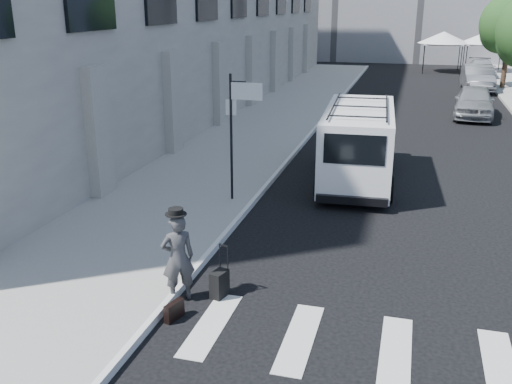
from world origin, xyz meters
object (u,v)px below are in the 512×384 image
Objects in this scene: cargo_van at (358,143)px; parked_car_b at (478,78)px; parked_car_a at (474,102)px; parked_car_c at (481,69)px; suitcase at (219,284)px; businessman at (178,258)px; briefcase at (174,311)px.

cargo_van is 22.27m from parked_car_b.
parked_car_c is (1.80, 16.50, -0.10)m from parked_car_a.
parked_car_a reaches higher than parked_car_c.
parked_car_a is 0.98× the size of parked_car_c.
parked_car_c is (6.24, 28.60, -0.54)m from cargo_van.
cargo_van is at bearing 94.14° from suitcase.
businessman is 0.27× the size of cargo_van.
suitcase is at bearing -104.96° from cargo_van.
suitcase is 8.70m from cargo_van.
parked_car_c is at bearing 88.23° from parked_car_a.
cargo_van reaches higher than parked_car_c.
businessman reaches higher than briefcase.
briefcase is at bearing -106.75° from cargo_van.
suitcase is at bearing -104.72° from parked_car_b.
businessman is 0.97m from suitcase.
briefcase is 0.07× the size of cargo_van.
businessman reaches higher than parked_car_c.
cargo_van is at bearing -101.73° from parked_car_c.
businessman is 0.35× the size of parked_car_b.
businessman is 1.68× the size of suitcase.
parked_car_a is at bearing -143.21° from businessman.
suitcase is at bearing 167.03° from businessman.
parked_car_a is 16.60m from parked_car_c.
briefcase is at bearing 70.61° from businessman.
briefcase is at bearing -102.00° from parked_car_c.
businessman reaches higher than parked_car_b.
cargo_van reaches higher than suitcase.
cargo_van is 1.28× the size of parked_car_b.
briefcase is 0.09× the size of parked_car_c.
suitcase is 37.92m from parked_car_c.
parked_car_b is at bearing 88.80° from parked_car_a.
parked_car_b is at bearing -96.41° from parked_car_c.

